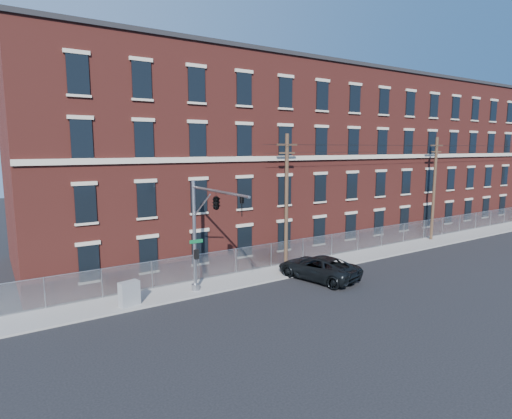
{
  "coord_description": "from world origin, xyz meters",
  "views": [
    {
      "loc": [
        -16.7,
        -19.1,
        9.08
      ],
      "look_at": [
        -1.74,
        4.0,
        5.03
      ],
      "focal_mm": 29.41,
      "sensor_mm": 36.0,
      "label": 1
    }
  ],
  "objects_px": {
    "utility_pole_near": "(286,199)",
    "pickup_truck": "(318,267)",
    "traffic_signal_mast": "(211,213)",
    "utility_cabinet": "(129,293)"
  },
  "relations": [
    {
      "from": "traffic_signal_mast",
      "to": "utility_cabinet",
      "type": "xyz_separation_m",
      "value": [
        -4.27,
        2.02,
        -4.57
      ]
    },
    {
      "from": "utility_pole_near",
      "to": "utility_cabinet",
      "type": "bearing_deg",
      "value": -173.49
    },
    {
      "from": "utility_pole_near",
      "to": "utility_cabinet",
      "type": "relative_size",
      "value": 7.12
    },
    {
      "from": "utility_cabinet",
      "to": "traffic_signal_mast",
      "type": "bearing_deg",
      "value": -37.65
    },
    {
      "from": "traffic_signal_mast",
      "to": "utility_cabinet",
      "type": "relative_size",
      "value": 4.98
    },
    {
      "from": "traffic_signal_mast",
      "to": "utility_pole_near",
      "type": "height_order",
      "value": "utility_pole_near"
    },
    {
      "from": "utility_pole_near",
      "to": "utility_cabinet",
      "type": "distance_m",
      "value": 13.15
    },
    {
      "from": "utility_pole_near",
      "to": "traffic_signal_mast",
      "type": "bearing_deg",
      "value": -156.86
    },
    {
      "from": "utility_pole_near",
      "to": "pickup_truck",
      "type": "bearing_deg",
      "value": -84.22
    },
    {
      "from": "utility_pole_near",
      "to": "pickup_truck",
      "type": "relative_size",
      "value": 1.69
    }
  ]
}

